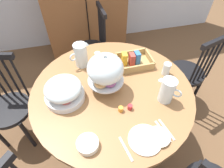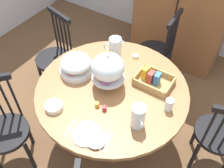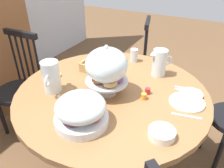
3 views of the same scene
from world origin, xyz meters
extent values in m
plane|color=brown|center=(0.00, 0.00, 0.00)|extent=(10.00, 10.00, 0.00)
cylinder|color=olive|center=(-0.04, -0.09, 0.72)|extent=(1.31, 1.31, 0.04)
cylinder|color=brown|center=(-0.04, -0.09, 0.39)|extent=(0.14, 0.14, 0.63)
cylinder|color=brown|center=(-0.04, -0.09, 0.03)|extent=(0.56, 0.56, 0.06)
cylinder|color=black|center=(-0.08, 0.86, 0.45)|extent=(0.40, 0.40, 0.04)
cylinder|color=black|center=(-0.22, 0.99, 0.23)|extent=(0.04, 0.04, 0.45)
cylinder|color=black|center=(-0.21, 0.71, 0.23)|extent=(0.04, 0.04, 0.45)
cylinder|color=black|center=(0.06, 1.00, 0.23)|extent=(0.04, 0.04, 0.45)
cylinder|color=black|center=(0.07, 0.72, 0.23)|extent=(0.04, 0.04, 0.45)
cylinder|color=black|center=(0.08, 1.00, 0.69)|extent=(0.02, 0.02, 0.48)
cylinder|color=black|center=(0.08, 0.93, 0.69)|extent=(0.02, 0.02, 0.48)
cylinder|color=black|center=(0.08, 0.86, 0.69)|extent=(0.02, 0.02, 0.48)
cylinder|color=black|center=(0.08, 0.79, 0.69)|extent=(0.02, 0.02, 0.48)
cylinder|color=black|center=(0.09, 0.72, 0.69)|extent=(0.02, 0.02, 0.48)
cube|color=black|center=(0.08, 0.86, 0.95)|extent=(0.05, 0.36, 0.05)
cylinder|color=black|center=(-0.97, 0.13, 0.45)|extent=(0.40, 0.40, 0.04)
cylinder|color=black|center=(-1.14, 0.03, 0.23)|extent=(0.04, 0.04, 0.45)
cylinder|color=black|center=(-0.87, -0.04, 0.23)|extent=(0.04, 0.04, 0.45)
cylinder|color=black|center=(-1.07, 0.30, 0.23)|extent=(0.04, 0.04, 0.45)
cylinder|color=black|center=(-0.80, 0.24, 0.23)|extent=(0.04, 0.04, 0.45)
cylinder|color=black|center=(-1.07, 0.32, 0.69)|extent=(0.02, 0.02, 0.48)
cylinder|color=black|center=(-1.00, 0.31, 0.69)|extent=(0.02, 0.02, 0.48)
cylinder|color=black|center=(-0.93, 0.29, 0.69)|extent=(0.02, 0.02, 0.48)
cylinder|color=black|center=(-0.86, 0.27, 0.69)|extent=(0.02, 0.02, 0.48)
cylinder|color=black|center=(-0.80, 0.26, 0.69)|extent=(0.02, 0.02, 0.48)
cube|color=black|center=(-0.93, 0.29, 0.95)|extent=(0.36, 0.12, 0.05)
cylinder|color=black|center=(-0.67, -0.81, 0.45)|extent=(0.40, 0.40, 0.04)
cylinder|color=black|center=(-0.48, -0.80, 0.23)|extent=(0.04, 0.04, 0.45)
cylinder|color=black|center=(-0.69, -0.62, 0.23)|extent=(0.04, 0.04, 0.45)
cylinder|color=black|center=(-0.75, -0.65, 0.69)|extent=(0.02, 0.02, 0.48)
cylinder|color=black|center=(-0.70, -0.60, 0.69)|extent=(0.02, 0.02, 0.48)
cylinder|color=black|center=(0.87, 0.17, 0.45)|extent=(0.40, 0.40, 0.04)
cylinder|color=black|center=(0.70, 0.27, 0.23)|extent=(0.04, 0.04, 0.45)
cylinder|color=black|center=(0.78, 0.00, 0.23)|extent=(0.04, 0.04, 0.45)
cylinder|color=black|center=(0.85, 0.00, 0.69)|extent=(0.02, 0.02, 0.48)
cylinder|color=black|center=(0.78, -0.02, 0.69)|extent=(0.02, 0.02, 0.48)
cylinder|color=silver|center=(-0.09, -0.08, 0.75)|extent=(0.12, 0.12, 0.02)
cylinder|color=silver|center=(-0.09, -0.08, 0.79)|extent=(0.03, 0.03, 0.09)
cylinder|color=silver|center=(-0.09, -0.08, 0.84)|extent=(0.28, 0.28, 0.01)
torus|color=#B27033|center=(-0.06, -0.08, 0.86)|extent=(0.10, 0.10, 0.03)
torus|color=#D19347|center=(-0.08, 0.00, 0.86)|extent=(0.10, 0.10, 0.03)
torus|color=#935628|center=(-0.13, -0.05, 0.86)|extent=(0.10, 0.10, 0.03)
torus|color=tan|center=(-0.14, -0.13, 0.86)|extent=(0.10, 0.10, 0.03)
torus|color=#994C84|center=(-0.07, -0.14, 0.86)|extent=(0.10, 0.10, 0.03)
ellipsoid|color=silver|center=(-0.09, -0.08, 0.95)|extent=(0.27, 0.27, 0.22)
sphere|color=silver|center=(-0.09, -0.08, 1.07)|extent=(0.02, 0.02, 0.02)
cylinder|color=silver|center=(-0.42, -0.10, 0.77)|extent=(0.30, 0.30, 0.05)
ellipsoid|color=beige|center=(-0.35, -0.11, 0.80)|extent=(0.09, 0.09, 0.03)
ellipsoid|color=#8CBF59|center=(-0.41, -0.04, 0.80)|extent=(0.09, 0.09, 0.03)
ellipsoid|color=#6B2D4C|center=(-0.48, -0.10, 0.80)|extent=(0.09, 0.09, 0.03)
ellipsoid|color=#CC3D33|center=(-0.41, -0.17, 0.80)|extent=(0.09, 0.09, 0.03)
ellipsoid|color=silver|center=(-0.42, -0.10, 0.85)|extent=(0.28, 0.28, 0.13)
cylinder|color=silver|center=(0.32, -0.30, 0.84)|extent=(0.11, 0.11, 0.20)
cylinder|color=orange|center=(0.32, -0.30, 0.81)|extent=(0.09, 0.09, 0.14)
cone|color=silver|center=(0.27, -0.26, 0.93)|extent=(0.05, 0.05, 0.03)
torus|color=silver|center=(0.37, -0.35, 0.85)|extent=(0.06, 0.06, 0.07)
cylinder|color=silver|center=(-0.24, 0.26, 0.85)|extent=(0.12, 0.12, 0.22)
cylinder|color=white|center=(-0.24, 0.26, 0.82)|extent=(0.10, 0.10, 0.15)
cone|color=silver|center=(-0.17, 0.28, 0.94)|extent=(0.05, 0.05, 0.03)
torus|color=silver|center=(-0.30, 0.23, 0.86)|extent=(0.07, 0.04, 0.07)
cube|color=tan|center=(0.23, 0.15, 0.75)|extent=(0.30, 0.22, 0.01)
cube|color=tan|center=(0.23, 0.04, 0.78)|extent=(0.30, 0.02, 0.07)
cube|color=tan|center=(0.23, 0.26, 0.78)|extent=(0.30, 0.02, 0.07)
cube|color=tan|center=(0.08, 0.15, 0.78)|extent=(0.02, 0.22, 0.07)
cube|color=tan|center=(0.38, 0.15, 0.78)|extent=(0.02, 0.22, 0.07)
cube|color=gold|center=(0.14, 0.16, 0.81)|extent=(0.05, 0.08, 0.11)
cube|color=#B23D33|center=(0.20, 0.14, 0.81)|extent=(0.05, 0.07, 0.11)
cube|color=#336BAD|center=(0.25, 0.15, 0.81)|extent=(0.05, 0.07, 0.11)
cylinder|color=white|center=(0.05, -0.58, 0.75)|extent=(0.22, 0.22, 0.01)
cylinder|color=white|center=(0.14, -0.59, 0.76)|extent=(0.15, 0.15, 0.01)
cylinder|color=white|center=(-0.31, -0.53, 0.76)|extent=(0.14, 0.14, 0.04)
cylinder|color=silver|center=(0.45, -0.04, 0.80)|extent=(0.06, 0.06, 0.11)
cylinder|color=beige|center=(-0.07, 0.37, 0.75)|extent=(0.06, 0.06, 0.02)
cylinder|color=#B7282D|center=(0.03, -0.32, 0.76)|extent=(0.04, 0.04, 0.04)
cylinder|color=orange|center=(-0.04, -0.32, 0.76)|extent=(0.04, 0.04, 0.04)
cube|color=silver|center=(0.19, -0.55, 0.74)|extent=(0.05, 0.17, 0.01)
cube|color=silver|center=(0.22, -0.55, 0.74)|extent=(0.05, 0.17, 0.01)
cube|color=silver|center=(-0.09, -0.61, 0.74)|extent=(0.05, 0.17, 0.01)
camera|label=1|loc=(-0.29, -1.04, 1.84)|focal=29.01mm
camera|label=2|loc=(0.75, -1.33, 2.37)|focal=41.28mm
camera|label=3|loc=(-1.17, -0.69, 1.57)|focal=35.42mm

